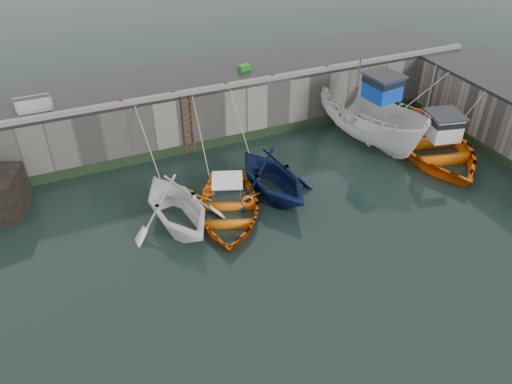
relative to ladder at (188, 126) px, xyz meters
name	(u,v)px	position (x,y,z in m)	size (l,w,h in m)	color
ground	(317,265)	(2.00, -9.91, -1.59)	(120.00, 120.00, 0.00)	black
quay_back	(209,100)	(2.00, 2.59, -0.09)	(30.00, 5.00, 3.00)	slate
road_back	(208,73)	(2.00, 2.59, 1.49)	(30.00, 5.00, 0.16)	black
kerb_back	(223,86)	(2.00, 0.24, 1.67)	(30.00, 0.30, 0.20)	slate
algae_back	(226,141)	(2.00, 0.05, -1.34)	(30.00, 0.08, 0.50)	black
algae_right	(505,162)	(13.96, -7.41, -1.34)	(0.08, 15.00, 0.50)	black
ladder	(188,126)	(0.00, 0.00, 0.00)	(0.51, 0.08, 3.20)	#3F1E0F
boat_near_white	(178,224)	(-2.21, -5.39, -1.59)	(4.25, 4.93, 2.60)	white
boat_near_white_rope	(155,176)	(-2.21, -1.40, -1.59)	(0.04, 3.95, 3.10)	tan
boat_near_blue	(228,214)	(-0.01, -5.61, -1.59)	(4.00, 5.60, 1.16)	#DA640B
boat_near_blue_rope	(199,167)	(-0.01, -1.51, -1.59)	(0.04, 4.12, 3.10)	tan
boat_near_blacktrim	(271,194)	(2.35, -4.97, -1.59)	(4.17, 4.83, 2.54)	#09153B
boat_near_blacktrim_rope	(241,155)	(2.35, -1.19, -1.59)	(0.04, 3.64, 3.10)	tan
boat_far_white	(370,119)	(9.21, -2.40, -0.35)	(3.95, 8.04, 5.98)	silver
boat_far_orange	(432,144)	(11.49, -4.86, -1.08)	(7.00, 8.64, 4.58)	orange
fish_crate	(244,67)	(3.88, 2.01, 1.72)	(0.62, 0.38, 0.30)	#1C7A16
railing	(34,106)	(-6.75, 1.33, 1.77)	(1.60, 1.05, 1.00)	#A5A8AD
bollard_a	(121,102)	(-3.00, 0.34, 1.71)	(0.18, 0.18, 0.28)	#3F1E0F
bollard_b	(173,93)	(-0.50, 0.34, 1.71)	(0.18, 0.18, 0.28)	#3F1E0F
bollard_c	(226,84)	(2.20, 0.34, 1.71)	(0.18, 0.18, 0.28)	#3F1E0F
bollard_d	(273,76)	(4.80, 0.34, 1.71)	(0.18, 0.18, 0.28)	#3F1E0F
bollard_e	(327,67)	(8.00, 0.34, 1.71)	(0.18, 0.18, 0.28)	#3F1E0F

